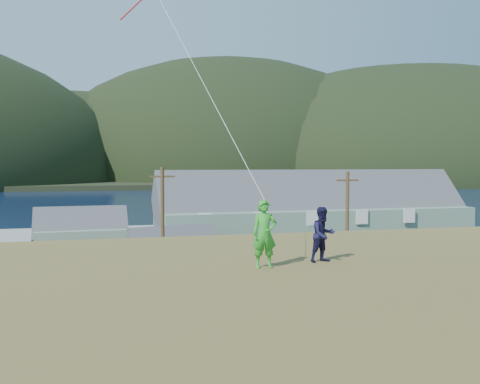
{
  "coord_description": "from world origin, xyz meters",
  "views": [
    {
      "loc": [
        -3.41,
        -32.22,
        9.89
      ],
      "look_at": [
        1.62,
        -12.03,
        8.8
      ],
      "focal_mm": 40.0,
      "sensor_mm": 36.0,
      "label": 1
    }
  ],
  "objects_px": {
    "wharf": "(87,236)",
    "lodge": "(314,219)",
    "kite_flyer_green": "(264,234)",
    "shed_palegreen_far": "(81,234)",
    "shed_white": "(176,259)",
    "kite_flyer_navy": "(323,235)"
  },
  "relations": [
    {
      "from": "wharf",
      "to": "lodge",
      "type": "relative_size",
      "value": 0.81
    },
    {
      "from": "kite_flyer_green",
      "to": "shed_palegreen_far",
      "type": "bearing_deg",
      "value": 102.21
    },
    {
      "from": "shed_white",
      "to": "kite_flyer_green",
      "type": "relative_size",
      "value": 4.68
    },
    {
      "from": "kite_flyer_navy",
      "to": "lodge",
      "type": "bearing_deg",
      "value": 54.36
    },
    {
      "from": "shed_palegreen_far",
      "to": "kite_flyer_green",
      "type": "xyz_separation_m",
      "value": [
        6.69,
        -45.79,
        5.59
      ]
    },
    {
      "from": "wharf",
      "to": "kite_flyer_navy",
      "type": "bearing_deg",
      "value": -81.92
    },
    {
      "from": "wharf",
      "to": "kite_flyer_navy",
      "type": "relative_size",
      "value": 17.15
    },
    {
      "from": "lodge",
      "to": "kite_flyer_navy",
      "type": "xyz_separation_m",
      "value": [
        -14.59,
        -36.88,
        3.64
      ]
    },
    {
      "from": "shed_palegreen_far",
      "to": "kite_flyer_navy",
      "type": "xyz_separation_m",
      "value": [
        8.49,
        -45.39,
        5.47
      ]
    },
    {
      "from": "wharf",
      "to": "shed_white",
      "type": "height_order",
      "value": "shed_white"
    },
    {
      "from": "lodge",
      "to": "shed_palegreen_far",
      "type": "height_order",
      "value": "lodge"
    },
    {
      "from": "shed_palegreen_far",
      "to": "kite_flyer_navy",
      "type": "relative_size",
      "value": 6.54
    },
    {
      "from": "lodge",
      "to": "wharf",
      "type": "bearing_deg",
      "value": 134.56
    },
    {
      "from": "shed_white",
      "to": "kite_flyer_navy",
      "type": "relative_size",
      "value": 5.44
    },
    {
      "from": "shed_white",
      "to": "kite_flyer_navy",
      "type": "height_order",
      "value": "kite_flyer_navy"
    },
    {
      "from": "wharf",
      "to": "lodge",
      "type": "distance_m",
      "value": 31.83
    },
    {
      "from": "wharf",
      "to": "shed_palegreen_far",
      "type": "distance_m",
      "value": 13.4
    },
    {
      "from": "lodge",
      "to": "kite_flyer_green",
      "type": "xyz_separation_m",
      "value": [
        -16.39,
        -37.28,
        3.76
      ]
    },
    {
      "from": "kite_flyer_green",
      "to": "kite_flyer_navy",
      "type": "xyz_separation_m",
      "value": [
        1.8,
        0.4,
        -0.12
      ]
    },
    {
      "from": "wharf",
      "to": "lodge",
      "type": "height_order",
      "value": "lodge"
    },
    {
      "from": "lodge",
      "to": "kite_flyer_green",
      "type": "bearing_deg",
      "value": -115.65
    },
    {
      "from": "kite_flyer_green",
      "to": "kite_flyer_navy",
      "type": "distance_m",
      "value": 1.85
    }
  ]
}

